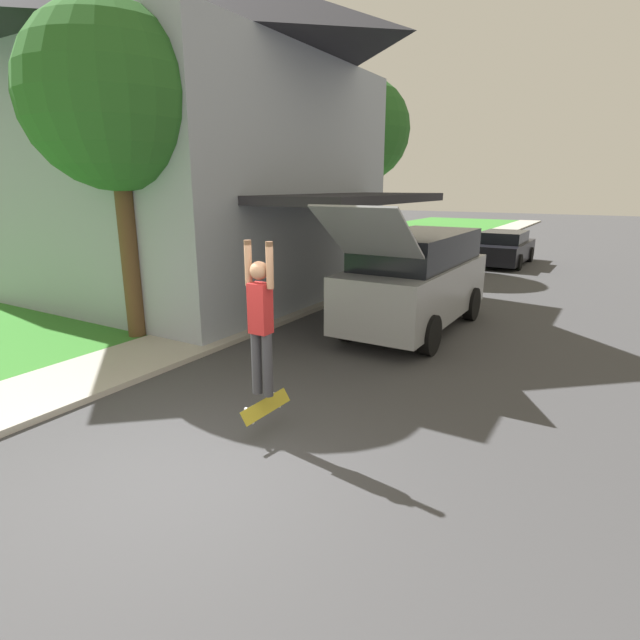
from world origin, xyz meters
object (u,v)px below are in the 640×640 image
Objects in this scene: skateboard at (266,406)px; skateboarder at (261,318)px; suv_parked at (416,279)px; car_down_street at (503,248)px; lawn_tree_far at (359,131)px; lawn_tree_near at (114,101)px.

skateboarder is at bearing -72.28° from skateboard.
suv_parked is at bearing 91.53° from skateboard.
car_down_street reaches higher than skateboard.
lawn_tree_far reaches higher than suv_parked.
skateboard is (5.46, -13.25, -4.78)m from lawn_tree_far.
suv_parked is at bearing -88.06° from car_down_street.
skateboard is at bearing -67.59° from lawn_tree_far.
lawn_tree_far is 15.11m from skateboard.
car_down_street is at bearing 91.94° from suv_parked.
lawn_tree_near is at bearing -87.45° from lawn_tree_far.
skateboarder reaches higher than skateboard.
suv_parked is 5.83m from skateboard.
suv_parked is 11.20m from car_down_street.
skateboard is (-0.03, 0.08, -1.21)m from skateboarder.
suv_parked is (5.31, -7.47, -4.02)m from lawn_tree_far.
suv_parked is 1.30× the size of car_down_street.
skateboarder is at bearing -67.62° from lawn_tree_far.
lawn_tree_near reaches higher than skateboard.
lawn_tree_far is 7.65m from car_down_street.
lawn_tree_far is 10.01m from suv_parked.
suv_parked is at bearing 38.13° from lawn_tree_near.
car_down_street is 16.96m from skateboard.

